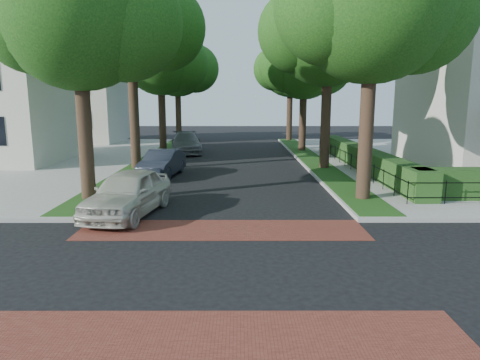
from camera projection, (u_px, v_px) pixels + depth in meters
name	position (u px, v px, depth m)	size (l,w,h in m)	color
ground	(217.00, 269.00, 10.32)	(120.00, 120.00, 0.00)	black
crosswalk_far	(222.00, 230.00, 13.47)	(9.00, 2.20, 0.01)	maroon
crosswalk_near	(207.00, 343.00, 7.17)	(9.00, 2.20, 0.01)	maroon
grass_strip_ne	(311.00, 158.00, 29.08)	(1.60, 29.80, 0.02)	#174012
grass_strip_nw	(152.00, 158.00, 29.06)	(1.60, 29.80, 0.02)	#174012
tree_right_near	(374.00, 3.00, 16.05)	(7.75, 6.67, 10.66)	black
tree_right_mid	(330.00, 28.00, 23.87)	(8.25, 7.09, 11.22)	black
tree_right_far	(305.00, 63.00, 32.88)	(7.25, 6.23, 9.74)	black
tree_right_back	(291.00, 67.00, 41.67)	(7.50, 6.45, 10.20)	black
tree_left_near	(82.00, 13.00, 16.10)	(7.50, 6.45, 10.20)	black
tree_left_mid	(133.00, 22.00, 23.78)	(8.00, 6.88, 11.48)	black
tree_left_far	(162.00, 60.00, 32.83)	(7.00, 6.02, 9.86)	black
tree_left_back	(179.00, 65.00, 41.64)	(7.75, 6.66, 10.44)	black
hedge_main_road	(362.00, 157.00, 24.94)	(1.00, 18.00, 1.20)	#183C14
fence_main_road	(348.00, 160.00, 24.97)	(0.06, 18.00, 0.90)	black
house_left_far	(72.00, 90.00, 40.84)	(10.00, 9.00, 10.14)	beige
parked_car_front	(128.00, 193.00, 15.09)	(1.91, 4.75, 1.62)	beige
parked_car_middle	(162.00, 163.00, 22.87)	(1.52, 4.35, 1.43)	black
parked_car_rear	(186.00, 143.00, 33.07)	(2.22, 5.47, 1.59)	slate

